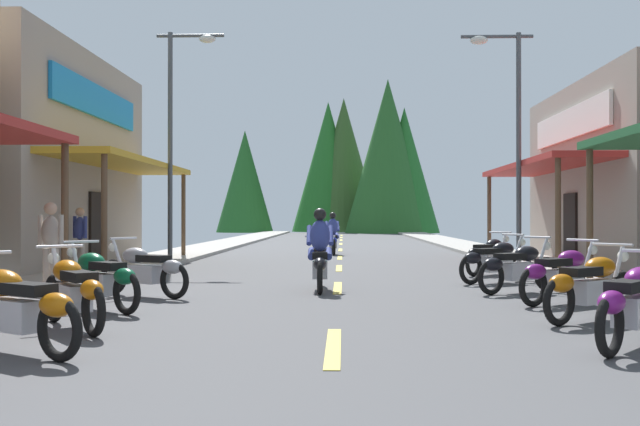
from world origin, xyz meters
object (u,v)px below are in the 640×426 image
motorcycle_parked_left_1 (15,307)px  rider_cruising_trailing (333,237)px  motorcycle_parked_right_1 (634,303)px  rider_cruising_lead (320,256)px  motorcycle_parked_right_6 (489,255)px  pedestrian_by_shop (51,241)px  motorcycle_parked_right_4 (518,266)px  motorcycle_parked_left_2 (73,290)px  motorcycle_parked_left_4 (144,269)px  pedestrian_browsing (80,235)px  streetlamp_left (179,116)px  motorcycle_parked_right_3 (562,274)px  motorcycle_parked_right_2 (591,285)px  motorcycle_parked_right_5 (496,260)px  streetlamp_right (509,116)px  motorcycle_parked_left_3 (100,278)px

motorcycle_parked_left_1 → rider_cruising_trailing: size_ratio=0.87×
motorcycle_parked_right_1 → rider_cruising_lead: size_ratio=0.80×
motorcycle_parked_right_6 → pedestrian_by_shop: size_ratio=1.00×
motorcycle_parked_left_1 → motorcycle_parked_right_4: bearing=-105.1°
motorcycle_parked_left_2 → motorcycle_parked_left_4: (-0.12, 3.68, 0.00)m
pedestrian_browsing → motorcycle_parked_right_4: bearing=103.5°
pedestrian_by_shop → pedestrian_browsing: bearing=36.4°
streetlamp_left → rider_cruising_lead: streetlamp_left is taller
streetlamp_left → motorcycle_parked_right_1: 16.05m
motorcycle_parked_left_4 → rider_cruising_trailing: 14.62m
motorcycle_parked_right_3 → rider_cruising_trailing: bearing=67.9°
pedestrian_by_shop → rider_cruising_trailing: bearing=2.5°
motorcycle_parked_right_2 → pedestrian_browsing: (-9.96, 8.19, 0.46)m
motorcycle_parked_left_2 → rider_cruising_trailing: 18.21m
motorcycle_parked_right_2 → motorcycle_parked_right_6: bearing=49.0°
motorcycle_parked_right_3 → motorcycle_parked_right_5: same height
motorcycle_parked_right_1 → motorcycle_parked_right_2: bearing=33.5°
motorcycle_parked_right_6 → motorcycle_parked_left_2: 11.15m
motorcycle_parked_left_1 → motorcycle_parked_right_6: bearing=-91.9°
motorcycle_parked_right_6 → rider_cruising_trailing: (-3.93, 9.22, 0.17)m
motorcycle_parked_right_1 → motorcycle_parked_right_2: (0.22, 1.99, 0.00)m
motorcycle_parked_left_4 → motorcycle_parked_left_1: bearing=122.4°
motorcycle_parked_right_6 → pedestrian_browsing: bearing=129.4°
streetlamp_right → rider_cruising_trailing: (-5.00, 6.58, -3.56)m
motorcycle_parked_right_4 → motorcycle_parked_right_5: size_ratio=0.99×
motorcycle_parked_right_6 → pedestrian_browsing: 10.19m
streetlamp_left → pedestrian_browsing: streetlamp_left is taller
motorcycle_parked_right_1 → motorcycle_parked_right_6: 9.83m
motorcycle_parked_right_2 → motorcycle_parked_right_4: (-0.09, 3.64, 0.00)m
motorcycle_parked_left_1 → motorcycle_parked_right_1: bearing=-143.4°
motorcycle_parked_right_3 → motorcycle_parked_right_4: 1.71m
streetlamp_right → rider_cruising_trailing: size_ratio=3.05×
motorcycle_parked_right_5 → motorcycle_parked_right_1: bearing=-125.6°
motorcycle_parked_right_2 → rider_cruising_lead: bearing=94.5°
motorcycle_parked_right_6 → motorcycle_parked_left_1: size_ratio=0.89×
motorcycle_parked_left_4 → rider_cruising_trailing: (3.11, 14.28, 0.17)m
motorcycle_parked_right_2 → motorcycle_parked_left_2: (-6.70, -0.92, 0.00)m
motorcycle_parked_right_4 → motorcycle_parked_left_3: size_ratio=1.06×
motorcycle_parked_left_3 → motorcycle_parked_left_4: same height
motorcycle_parked_right_2 → motorcycle_parked_right_5: size_ratio=0.95×
streetlamp_right → pedestrian_by_shop: bearing=-142.7°
motorcycle_parked_right_2 → pedestrian_by_shop: 9.07m
motorcycle_parked_right_2 → motorcycle_parked_left_4: same height
motorcycle_parked_left_4 → streetlamp_right: bearing=-105.5°
motorcycle_parked_right_3 → pedestrian_by_shop: (-8.77, 0.99, 0.48)m
motorcycle_parked_right_2 → rider_cruising_lead: size_ratio=0.80×
streetlamp_right → motorcycle_parked_right_4: bearing=-101.4°
rider_cruising_trailing → motorcycle_parked_right_3: bearing=-169.6°
motorcycle_parked_right_1 → motorcycle_parked_right_4: size_ratio=0.95×
motorcycle_parked_right_2 → motorcycle_parked_left_3: 7.04m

